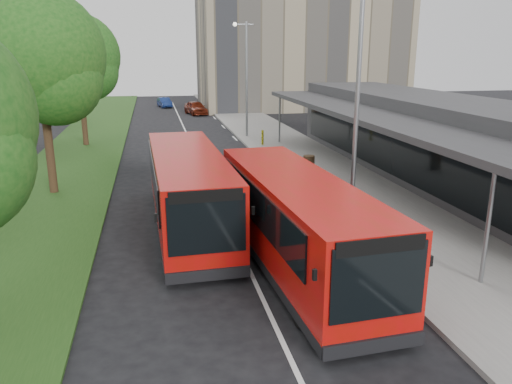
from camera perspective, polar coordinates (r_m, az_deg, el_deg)
ground at (r=15.29m, az=-1.25°, el=-7.87°), size 120.00×120.00×0.00m
pavement at (r=35.36m, az=2.43°, el=5.87°), size 5.00×80.00×0.15m
grass_verge at (r=34.62m, az=-19.01°, el=4.77°), size 5.00×80.00×0.10m
lane_centre_line at (r=29.54m, az=-6.56°, el=3.68°), size 0.12×70.00×0.01m
kerb_dashes at (r=33.86m, az=-1.61°, el=5.32°), size 0.12×56.00×0.01m
office_block at (r=58.25m, az=5.06°, el=18.51°), size 22.00×12.00×18.00m
station_building at (r=25.89m, az=19.70°, el=5.75°), size 7.70×26.00×4.00m
tree_mid at (r=23.28m, az=-23.49°, el=13.29°), size 5.43×5.43×8.73m
tree_far at (r=35.13m, az=-19.64°, el=13.88°), size 5.32×5.32×8.55m
lamp_post_near at (r=17.18m, az=11.26°, el=10.75°), size 1.44×0.28×8.00m
lamp_post_far at (r=36.42m, az=-1.22°, el=13.52°), size 1.44×0.28×8.00m
bus_main at (r=14.37m, az=4.63°, el=-3.52°), size 3.02×9.74×2.72m
bus_second at (r=17.73m, az=-7.74°, el=0.18°), size 2.77×9.79×2.75m
litter_bin at (r=25.00m, az=6.05°, el=3.02°), size 0.75×0.75×1.01m
bollard at (r=33.37m, az=0.75°, el=6.26°), size 0.16×0.16×0.96m
car_near at (r=51.41m, az=-6.90°, el=9.55°), size 2.39×4.25×1.37m
car_far at (r=58.82m, az=-10.41°, el=10.04°), size 1.75×3.49×1.10m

